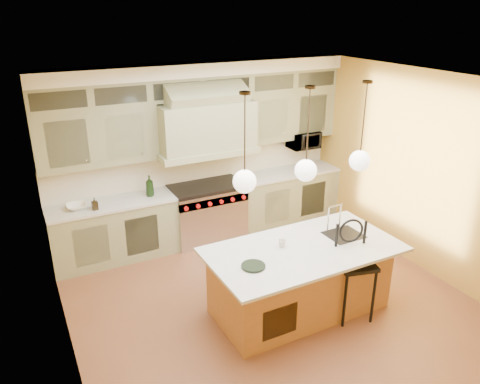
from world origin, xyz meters
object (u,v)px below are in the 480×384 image
microwave (304,140)px  kitchen_island (300,277)px  counter_stool (354,264)px  range (207,211)px

microwave → kitchen_island: bearing=-124.0°
counter_stool → microwave: bearing=82.3°
range → kitchen_island: kitchen_island is taller
range → counter_stool: size_ratio=0.94×
kitchen_island → microwave: microwave is taller
kitchen_island → microwave: size_ratio=4.47×
counter_stool → microwave: (1.16, 2.88, 0.72)m
range → microwave: microwave is taller
range → microwave: size_ratio=2.21×
counter_stool → microwave: microwave is taller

